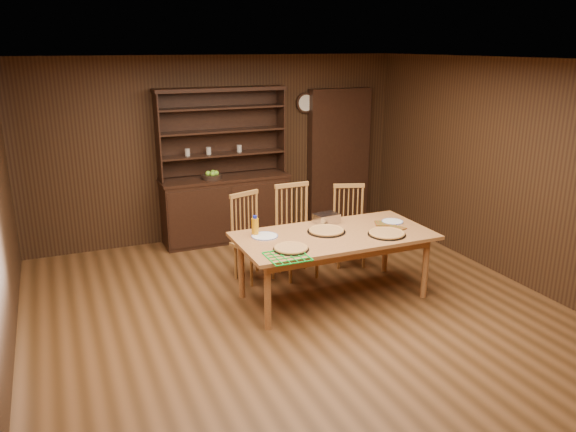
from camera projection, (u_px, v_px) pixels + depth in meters
name	position (u px, v px, depth m)	size (l,w,h in m)	color
floor	(306.00, 320.00, 5.81)	(6.00, 6.00, 0.00)	brown
room_shell	(307.00, 171.00, 5.35)	(6.00, 6.00, 6.00)	white
china_hutch	(225.00, 200.00, 8.06)	(1.84, 0.52, 2.17)	black
doorway	(338.00, 157.00, 8.76)	(1.00, 0.18, 2.10)	black
wall_clock	(306.00, 103.00, 8.36)	(0.30, 0.05, 0.30)	black
dining_table	(334.00, 240.00, 6.15)	(2.14, 1.07, 0.75)	#B7783F
chair_left	(250.00, 233.00, 6.74)	(0.54, 0.53, 1.06)	#A37738
chair_center	(295.00, 227.00, 6.84)	(0.47, 0.45, 1.13)	#A37738
chair_right	(349.00, 222.00, 7.22)	(0.53, 0.52, 1.03)	#A37738
pizza_left	(291.00, 248.00, 5.66)	(0.37, 0.37, 0.04)	black
pizza_right	(387.00, 233.00, 6.10)	(0.42, 0.42, 0.04)	black
pizza_center	(326.00, 231.00, 6.19)	(0.43, 0.43, 0.04)	black
cooling_rack	(287.00, 256.00, 5.47)	(0.38, 0.38, 0.02)	green
plate_left	(265.00, 236.00, 6.04)	(0.29, 0.29, 0.02)	white
plate_right	(392.00, 222.00, 6.53)	(0.25, 0.25, 0.02)	white
foil_dish	(326.00, 218.00, 6.50)	(0.27, 0.20, 0.11)	silver
juice_bottle	(255.00, 226.00, 6.07)	(0.08, 0.08, 0.22)	orange
pot_holder_a	(396.00, 228.00, 6.30)	(0.18, 0.18, 0.01)	#A81C13
pot_holder_b	(383.00, 224.00, 6.47)	(0.19, 0.19, 0.01)	#A81C13
fruit_bowl	(212.00, 176.00, 7.81)	(0.28, 0.28, 0.12)	black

